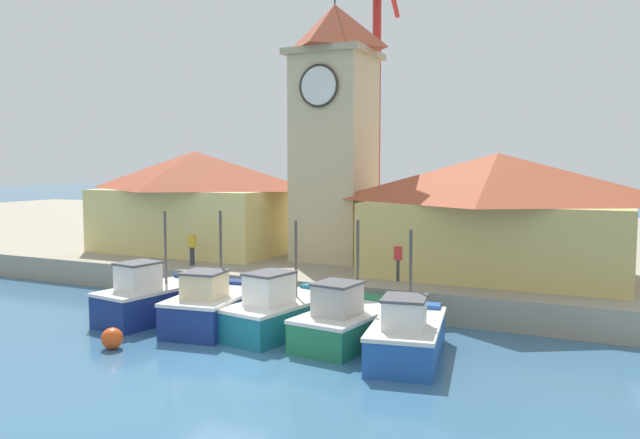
% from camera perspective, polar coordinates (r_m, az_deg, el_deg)
% --- Properties ---
extents(ground_plane, '(300.00, 300.00, 0.00)m').
position_cam_1_polar(ground_plane, '(18.91, -9.32, -12.98)').
color(ground_plane, '#386689').
extents(quay_wharf, '(120.00, 40.00, 1.16)m').
position_cam_1_polar(quay_wharf, '(43.54, 11.65, -2.04)').
color(quay_wharf, '#9E937F').
rests_on(quay_wharf, ground).
extents(fishing_boat_far_left, '(2.59, 4.74, 4.08)m').
position_cam_1_polar(fishing_boat_far_left, '(24.45, -14.93, -7.02)').
color(fishing_boat_far_left, navy).
rests_on(fishing_boat_far_left, ground).
extents(fishing_boat_left_outer, '(2.74, 4.61, 4.18)m').
position_cam_1_polar(fishing_boat_left_outer, '(22.79, -9.66, -7.86)').
color(fishing_boat_left_outer, navy).
rests_on(fishing_boat_left_outer, ground).
extents(fishing_boat_left_inner, '(2.80, 5.25, 3.87)m').
position_cam_1_polar(fishing_boat_left_inner, '(21.98, -3.32, -8.34)').
color(fishing_boat_left_inner, '#196B7F').
rests_on(fishing_boat_left_inner, ground).
extents(fishing_boat_mid_left, '(2.57, 4.68, 4.00)m').
position_cam_1_polar(fishing_boat_mid_left, '(20.72, 2.60, -9.27)').
color(fishing_boat_mid_left, '#237A4C').
rests_on(fishing_boat_mid_left, ground).
extents(fishing_boat_center, '(2.76, 4.75, 3.85)m').
position_cam_1_polar(fishing_boat_center, '(19.26, 7.98, -10.42)').
color(fishing_boat_center, '#2356A8').
rests_on(fishing_boat_center, ground).
extents(clock_tower, '(3.90, 3.90, 13.96)m').
position_cam_1_polar(clock_tower, '(30.70, 1.33, 8.40)').
color(clock_tower, beige).
rests_on(clock_tower, quay_wharf).
extents(warehouse_left, '(10.62, 6.49, 5.42)m').
position_cam_1_polar(warehouse_left, '(34.55, -11.33, 1.76)').
color(warehouse_left, '#E5D17A').
rests_on(warehouse_left, quay_wharf).
extents(warehouse_right, '(10.81, 6.38, 5.16)m').
position_cam_1_polar(warehouse_right, '(27.14, 15.85, 0.55)').
color(warehouse_right, tan).
rests_on(warehouse_right, quay_wharf).
extents(port_crane_near, '(2.29, 9.15, 19.67)m').
position_cam_1_polar(port_crane_near, '(41.52, 5.22, 8.72)').
color(port_crane_near, maroon).
rests_on(port_crane_near, quay_wharf).
extents(mooring_buoy, '(0.68, 0.68, 0.68)m').
position_cam_1_polar(mooring_buoy, '(21.14, -18.47, -10.27)').
color(mooring_buoy, '#E54C19').
rests_on(mooring_buoy, ground).
extents(dock_worker_near_tower, '(0.34, 0.22, 1.62)m').
position_cam_1_polar(dock_worker_near_tower, '(29.64, -11.62, -2.51)').
color(dock_worker_near_tower, '#33333D').
rests_on(dock_worker_near_tower, quay_wharf).
extents(dock_worker_along_quay, '(0.34, 0.22, 1.62)m').
position_cam_1_polar(dock_worker_along_quay, '(25.33, 7.21, -3.70)').
color(dock_worker_along_quay, '#33333D').
rests_on(dock_worker_along_quay, quay_wharf).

